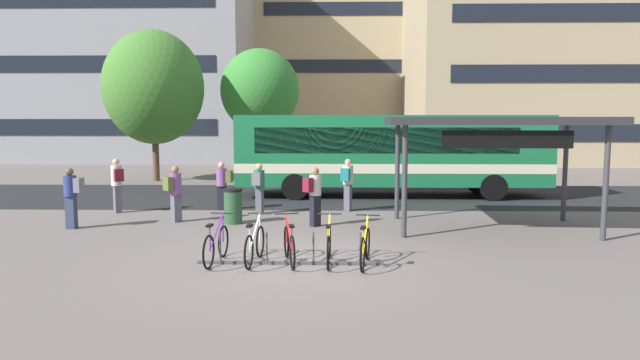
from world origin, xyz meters
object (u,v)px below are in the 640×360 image
at_px(transit_shelter, 493,124).
at_px(commuter_grey_pack_3, 72,194).
at_px(parked_bicycle_yellow_3, 329,246).
at_px(commuter_olive_pack_2, 223,182).
at_px(commuter_maroon_pack_4, 314,192).
at_px(trash_bin, 233,206).
at_px(parked_bicycle_purple_0, 216,245).
at_px(commuter_olive_pack_5, 175,190).
at_px(parked_bicycle_red_2, 289,246).
at_px(parked_bicycle_yellow_4, 365,247).
at_px(commuter_teal_pack_0, 348,181).
at_px(street_tree_0, 154,87).
at_px(city_bus, 392,152).
at_px(commuter_maroon_pack_6, 117,182).
at_px(parked_bicycle_white_1, 255,245).
at_px(commuter_grey_pack_1, 259,185).
at_px(street_tree_1, 260,91).

relative_size(transit_shelter, commuter_grey_pack_3, 3.49).
xyz_separation_m(parked_bicycle_yellow_3, commuter_olive_pack_2, (-3.59, 6.93, 0.55)).
distance_m(commuter_maroon_pack_4, trash_bin, 2.46).
height_order(parked_bicycle_purple_0, commuter_olive_pack_5, commuter_olive_pack_5).
bearing_deg(transit_shelter, parked_bicycle_red_2, -140.87).
distance_m(parked_bicycle_yellow_3, parked_bicycle_yellow_4, 0.76).
relative_size(commuter_teal_pack_0, street_tree_0, 0.24).
relative_size(parked_bicycle_yellow_3, commuter_grey_pack_3, 1.01).
height_order(transit_shelter, commuter_olive_pack_2, transit_shelter).
xyz_separation_m(parked_bicycle_purple_0, commuter_maroon_pack_4, (1.94, 4.07, 0.59)).
xyz_separation_m(parked_bicycle_purple_0, commuter_grey_pack_3, (-4.76, 3.61, 0.60)).
height_order(city_bus, parked_bicycle_red_2, city_bus).
bearing_deg(commuter_maroon_pack_6, trash_bin, -150.76).
bearing_deg(parked_bicycle_white_1, commuter_maroon_pack_4, -9.90).
height_order(commuter_teal_pack_0, street_tree_0, street_tree_0).
height_order(city_bus, trash_bin, city_bus).
xyz_separation_m(parked_bicycle_yellow_3, commuter_maroon_pack_6, (-6.91, 6.30, 0.64)).
height_order(parked_bicycle_yellow_4, transit_shelter, transit_shelter).
relative_size(commuter_grey_pack_1, commuter_olive_pack_2, 1.01).
bearing_deg(city_bus, commuter_grey_pack_3, -144.19).
xyz_separation_m(parked_bicycle_white_1, commuter_maroon_pack_4, (1.13, 4.07, 0.59)).
xyz_separation_m(city_bus, commuter_grey_pack_3, (-9.60, -6.82, -0.79)).
xyz_separation_m(commuter_grey_pack_1, commuter_olive_pack_5, (-2.30, -1.47, 0.02)).
xyz_separation_m(parked_bicycle_white_1, commuter_maroon_pack_6, (-5.35, 6.27, 0.64)).
distance_m(commuter_grey_pack_3, commuter_maroon_pack_6, 2.67).
height_order(parked_bicycle_purple_0, parked_bicycle_yellow_3, same).
distance_m(commuter_maroon_pack_6, street_tree_1, 12.94).
relative_size(commuter_teal_pack_0, commuter_grey_pack_1, 1.07).
bearing_deg(parked_bicycle_purple_0, commuter_olive_pack_2, 15.68).
bearing_deg(parked_bicycle_white_1, trash_bin, 21.23).
height_order(parked_bicycle_red_2, parked_bicycle_yellow_4, same).
bearing_deg(city_bus, street_tree_0, 154.62).
height_order(parked_bicycle_purple_0, transit_shelter, transit_shelter).
bearing_deg(trash_bin, street_tree_1, 93.93).
bearing_deg(commuter_grey_pack_1, commuter_olive_pack_5, 133.83).
distance_m(commuter_maroon_pack_4, commuter_olive_pack_5, 4.18).
relative_size(commuter_teal_pack_0, commuter_maroon_pack_6, 0.98).
height_order(city_bus, commuter_maroon_pack_6, city_bus).
height_order(commuter_grey_pack_1, commuter_maroon_pack_6, commuter_maroon_pack_6).
bearing_deg(commuter_maroon_pack_4, street_tree_1, 62.43).
xyz_separation_m(parked_bicycle_yellow_4, commuter_teal_pack_0, (-0.16, 6.90, 0.62)).
height_order(commuter_teal_pack_0, commuter_maroon_pack_6, commuter_maroon_pack_6).
distance_m(city_bus, parked_bicycle_red_2, 11.05).
relative_size(commuter_olive_pack_2, street_tree_0, 0.22).
bearing_deg(parked_bicycle_purple_0, parked_bicycle_yellow_3, -84.92).
distance_m(parked_bicycle_red_2, commuter_olive_pack_5, 6.03).
distance_m(street_tree_0, street_tree_1, 5.50).
height_order(commuter_grey_pack_1, commuter_olive_pack_2, commuter_grey_pack_1).
bearing_deg(commuter_grey_pack_1, trash_bin, 173.05).
height_order(parked_bicycle_purple_0, commuter_maroon_pack_4, commuter_maroon_pack_4).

